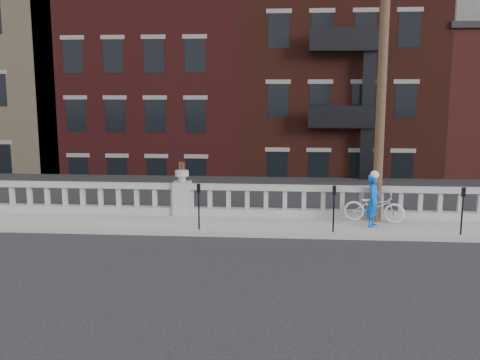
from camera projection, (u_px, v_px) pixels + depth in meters
The scene contains 11 objects.
ground at pixel (154, 256), 13.71m from camera, with size 120.00×120.00×0.00m, color black.
sidewalk at pixel (177, 224), 16.64m from camera, with size 32.00×2.20×0.15m, color #99988E.
balustrade at pixel (182, 200), 17.48m from camera, with size 28.00×0.34×1.03m.
planter_pedestal at pixel (182, 194), 17.45m from camera, with size 0.55×0.55×1.76m.
lower_level at pixel (243, 114), 35.88m from camera, with size 80.00×44.00×20.80m.
utility_pole at pixel (383, 55), 15.89m from camera, with size 1.60×0.28×10.00m.
parking_meter_a at pixel (199, 201), 15.59m from camera, with size 0.10×0.09×1.36m.
parking_meter_b at pixel (334, 203), 15.28m from camera, with size 0.10×0.09×1.36m.
parking_meter_c at pixel (463, 206), 15.00m from camera, with size 0.10×0.09×1.36m.
bicycle at pixel (374, 207), 16.55m from camera, with size 0.64×1.84×0.97m, color silver.
cyclist at pixel (373, 200), 15.94m from camera, with size 0.58×0.38×1.59m, color blue.
Camera 1 is at (3.25, -12.98, 4.19)m, focal length 40.00 mm.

